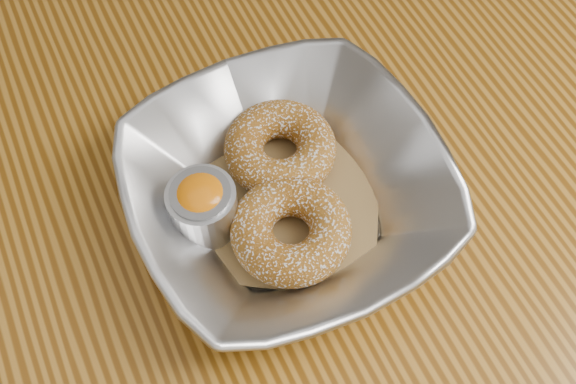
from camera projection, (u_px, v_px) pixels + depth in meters
name	position (u px, v px, depth m)	size (l,w,h in m)	color
table	(237.00, 230.00, 0.65)	(1.20, 0.80, 0.75)	#8B5818
serving_bowl	(288.00, 192.00, 0.52)	(0.24, 0.24, 0.06)	#B8BBBF
parchment	(288.00, 205.00, 0.54)	(0.14, 0.14, 0.00)	olive
donut_back	(280.00, 148.00, 0.55)	(0.09, 0.09, 0.03)	#8F5517
donut_front	(291.00, 230.00, 0.51)	(0.09, 0.09, 0.03)	#8F5517
ramekin	(203.00, 206.00, 0.51)	(0.05, 0.05, 0.05)	#B8BBBF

